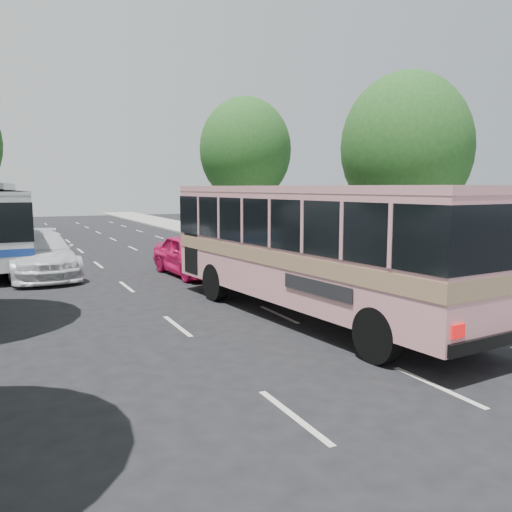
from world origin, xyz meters
TOP-DOWN VIEW (x-y plane):
  - ground at (0.00, 0.00)m, footprint 120.00×120.00m
  - sidewalk_right at (8.50, 20.00)m, footprint 4.00×90.00m
  - tree_right_near at (8.78, 7.94)m, footprint 5.10×5.10m
  - tree_right_far at (9.08, 23.94)m, footprint 6.00×6.00m
  - pink_bus at (1.68, 3.37)m, footprint 3.96×11.29m
  - pink_taxi at (1.00, 11.50)m, footprint 2.22×4.86m
  - white_pickup at (-4.50, 13.66)m, footprint 2.81×6.23m
  - taxi_roof_sign at (1.00, 11.50)m, footprint 0.56×0.22m

SIDE VIEW (x-z plane):
  - ground at x=0.00m, z-range 0.00..0.00m
  - sidewalk_right at x=8.50m, z-range 0.00..0.12m
  - pink_taxi at x=1.00m, z-range 0.00..1.61m
  - white_pickup at x=-4.50m, z-range 0.00..1.77m
  - taxi_roof_sign at x=1.00m, z-range 1.61..1.79m
  - pink_bus at x=1.68m, z-range 0.43..3.96m
  - tree_right_near at x=8.78m, z-range 1.23..9.18m
  - tree_right_far at x=9.08m, z-range 1.45..10.80m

